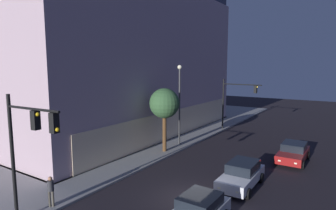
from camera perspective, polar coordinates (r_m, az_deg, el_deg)
The scene contains 9 objects.
ground_plane at distance 18.42m, azimuth 4.44°, elevation -18.10°, with size 120.00×120.00×0.00m, color black.
modern_building at distance 40.03m, azimuth -15.45°, elevation 9.87°, with size 31.09×27.13×19.56m.
traffic_light_near_corner at distance 15.12m, azimuth -26.13°, elevation -5.97°, with size 0.43×3.73×6.53m.
traffic_light_far_corner at distance 36.05m, azimuth 13.14°, elevation 1.62°, with size 0.60×4.93×6.26m.
street_lamp_sidewalk at distance 28.65m, azimuth 2.31°, elevation 2.00°, with size 0.44×0.44×7.99m.
sidewalk_tree at distance 26.20m, azimuth -0.71°, elevation 0.22°, with size 2.77×2.77×5.89m.
pedestrian_waiting at distance 17.98m, azimuth -22.31°, elevation -15.15°, with size 0.36×0.36×1.76m.
car_white at distance 20.30m, azimuth 14.45°, elevation -13.21°, with size 4.78×2.16×1.65m.
car_red at distance 26.73m, azimuth 23.66°, elevation -8.60°, with size 4.75×2.22×1.56m.
Camera 1 is at (-14.58, -7.90, 8.02)m, focal length 30.63 mm.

